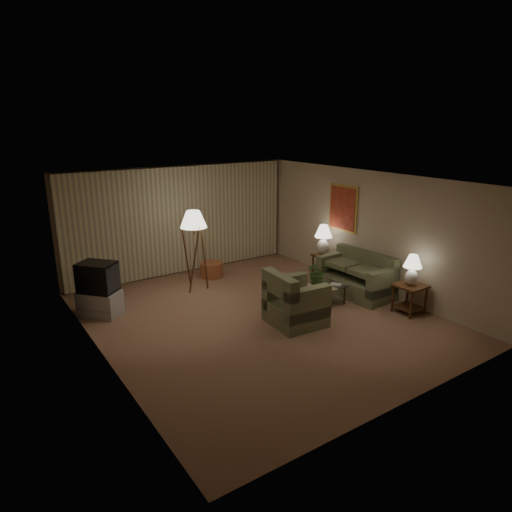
{
  "coord_description": "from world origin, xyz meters",
  "views": [
    {
      "loc": [
        -4.69,
        -6.87,
        3.76
      ],
      "look_at": [
        0.35,
        0.6,
        1.06
      ],
      "focal_mm": 32.0,
      "sensor_mm": 36.0,
      "label": 1
    }
  ],
  "objects": [
    {
      "name": "floor_lamp",
      "position": [
        -0.31,
        2.1,
        0.96
      ],
      "size": [
        0.6,
        0.6,
        1.84
      ],
      "color": "#3B2010",
      "rests_on": "ground"
    },
    {
      "name": "tv_cabinet",
      "position": [
        -2.55,
        1.87,
        0.25
      ],
      "size": [
        1.28,
        1.28,
        0.5
      ],
      "primitive_type": "cube",
      "rotation": [
        0.0,
        0.0,
        -0.87
      ],
      "color": "#B6B6B8",
      "rests_on": "ground"
    },
    {
      "name": "vase",
      "position": [
        1.29,
        -0.27,
        0.49
      ],
      "size": [
        0.17,
        0.17,
        0.15
      ],
      "primitive_type": "imported",
      "rotation": [
        0.0,
        0.0,
        -0.19
      ],
      "color": "silver",
      "rests_on": "coffee_table"
    },
    {
      "name": "ottoman",
      "position": [
        0.41,
        2.66,
        0.18
      ],
      "size": [
        0.57,
        0.57,
        0.37
      ],
      "primitive_type": "cylinder",
      "rotation": [
        0.0,
        0.0,
        0.04
      ],
      "color": "#B2633C",
      "rests_on": "ground"
    },
    {
      "name": "side_table_near",
      "position": [
        2.65,
        -1.52,
        0.41
      ],
      "size": [
        0.55,
        0.55,
        0.6
      ],
      "color": "#3B2010",
      "rests_on": "ground"
    },
    {
      "name": "side_table_far",
      "position": [
        2.65,
        1.08,
        0.39
      ],
      "size": [
        0.46,
        0.38,
        0.6
      ],
      "color": "#3B2010",
      "rests_on": "ground"
    },
    {
      "name": "sofa",
      "position": [
        2.5,
        -0.17,
        0.37
      ],
      "size": [
        1.74,
        0.95,
        0.75
      ],
      "rotation": [
        0.0,
        0.0,
        -1.54
      ],
      "color": "#767F59",
      "rests_on": "ground"
    },
    {
      "name": "flowers",
      "position": [
        1.29,
        -0.27,
        0.83
      ],
      "size": [
        0.55,
        0.5,
        0.52
      ],
      "primitive_type": "imported",
      "rotation": [
        0.0,
        0.0,
        -0.23
      ],
      "color": "#477232",
      "rests_on": "vase"
    },
    {
      "name": "armchair",
      "position": [
        0.44,
        -0.62,
        0.41
      ],
      "size": [
        1.13,
        1.08,
        0.83
      ],
      "rotation": [
        0.0,
        0.0,
        1.49
      ],
      "color": "#767F59",
      "rests_on": "ground"
    },
    {
      "name": "crt_tv",
      "position": [
        -2.55,
        1.87,
        0.8
      ],
      "size": [
        1.18,
        1.18,
        0.6
      ],
      "primitive_type": "cube",
      "rotation": [
        0.0,
        0.0,
        -0.87
      ],
      "color": "black",
      "rests_on": "tv_cabinet"
    },
    {
      "name": "coffee_table",
      "position": [
        1.44,
        -0.27,
        0.28
      ],
      "size": [
        1.03,
        0.56,
        0.41
      ],
      "color": "silver",
      "rests_on": "ground"
    },
    {
      "name": "table_lamp_near",
      "position": [
        2.65,
        -1.52,
        0.97
      ],
      "size": [
        0.36,
        0.36,
        0.62
      ],
      "color": "silver",
      "rests_on": "side_table_near"
    },
    {
      "name": "book",
      "position": [
        1.69,
        -0.37,
        0.42
      ],
      "size": [
        0.26,
        0.28,
        0.02
      ],
      "primitive_type": "imported",
      "rotation": [
        0.0,
        0.0,
        0.55
      ],
      "color": "olive",
      "rests_on": "coffee_table"
    },
    {
      "name": "table_lamp_far",
      "position": [
        2.65,
        1.08,
        1.03
      ],
      "size": [
        0.43,
        0.43,
        0.73
      ],
      "color": "silver",
      "rests_on": "side_table_far"
    },
    {
      "name": "ground",
      "position": [
        0.0,
        0.0,
        0.0
      ],
      "size": [
        7.0,
        7.0,
        0.0
      ],
      "primitive_type": "plane",
      "color": "#8D684E",
      "rests_on": "ground"
    },
    {
      "name": "room_shell",
      "position": [
        0.02,
        1.51,
        1.75
      ],
      "size": [
        6.04,
        7.02,
        2.72
      ],
      "color": "beige",
      "rests_on": "ground"
    }
  ]
}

